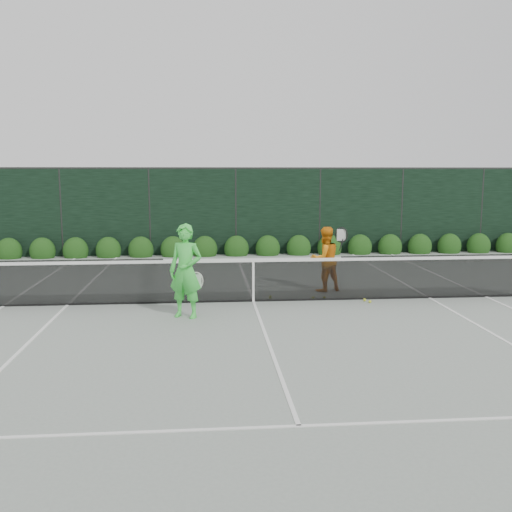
{
  "coord_description": "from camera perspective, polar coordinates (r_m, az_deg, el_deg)",
  "views": [
    {
      "loc": [
        -1.04,
        -12.56,
        2.93
      ],
      "look_at": [
        0.09,
        0.3,
        1.0
      ],
      "focal_mm": 40.0,
      "sensor_mm": 36.0,
      "label": 1
    }
  ],
  "objects": [
    {
      "name": "ground",
      "position": [
        12.94,
        -0.27,
        -4.59
      ],
      "size": [
        80.0,
        80.0,
        0.0
      ],
      "primitive_type": "plane",
      "color": "gray",
      "rests_on": "ground"
    },
    {
      "name": "tennis_balls",
      "position": [
        13.18,
        7.21,
        -4.26
      ],
      "size": [
        2.24,
        0.73,
        0.07
      ],
      "color": "#C9D32F",
      "rests_on": "ground"
    },
    {
      "name": "hedge_row",
      "position": [
        19.92,
        -1.96,
        0.72
      ],
      "size": [
        31.66,
        0.65,
        0.94
      ],
      "color": "#0F360E",
      "rests_on": "ground"
    },
    {
      "name": "court_lines",
      "position": [
        12.94,
        -0.27,
        -4.56
      ],
      "size": [
        11.03,
        23.83,
        0.01
      ],
      "color": "white",
      "rests_on": "ground"
    },
    {
      "name": "player_man",
      "position": [
        14.03,
        6.91,
        -0.31
      ],
      "size": [
        0.96,
        0.82,
        1.59
      ],
      "rotation": [
        0.0,
        0.0,
        3.47
      ],
      "color": "orange",
      "rests_on": "ground"
    },
    {
      "name": "tennis_net",
      "position": [
        12.83,
        -0.38,
        -2.27
      ],
      "size": [
        12.9,
        0.1,
        1.07
      ],
      "color": "#11331A",
      "rests_on": "ground"
    },
    {
      "name": "windscreen_fence",
      "position": [
        10.0,
        1.01,
        0.38
      ],
      "size": [
        32.0,
        21.07,
        3.06
      ],
      "color": "black",
      "rests_on": "ground"
    },
    {
      "name": "player_woman",
      "position": [
        11.49,
        -7.04,
        -1.5
      ],
      "size": [
        0.81,
        0.68,
        1.9
      ],
      "rotation": [
        0.0,
        0.0,
        -0.39
      ],
      "color": "#40DA48",
      "rests_on": "ground"
    }
  ]
}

